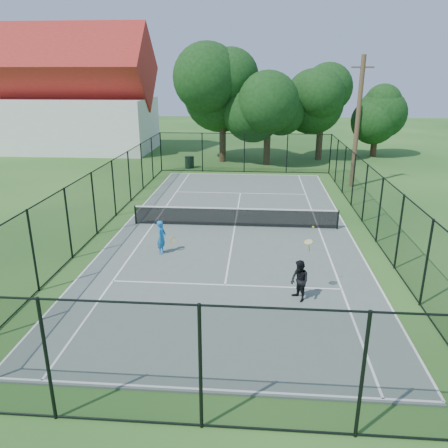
# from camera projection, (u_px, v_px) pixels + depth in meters

# --- Properties ---
(ground) EXTENTS (120.00, 120.00, 0.00)m
(ground) POSITION_uv_depth(u_px,v_px,m) (235.00, 227.00, 21.67)
(ground) COLOR #1E4C1A
(tennis_court) EXTENTS (11.00, 24.00, 0.06)m
(tennis_court) POSITION_uv_depth(u_px,v_px,m) (235.00, 227.00, 21.66)
(tennis_court) COLOR #56655C
(tennis_court) RESTS_ON ground
(tennis_net) EXTENTS (10.08, 0.08, 0.95)m
(tennis_net) POSITION_uv_depth(u_px,v_px,m) (235.00, 216.00, 21.48)
(tennis_net) COLOR black
(tennis_net) RESTS_ON tennis_court
(fence) EXTENTS (13.10, 26.10, 3.00)m
(fence) POSITION_uv_depth(u_px,v_px,m) (235.00, 198.00, 21.18)
(fence) COLOR black
(fence) RESTS_ON ground
(tree_near_left) EXTENTS (6.82, 6.82, 8.90)m
(tree_near_left) POSITION_uv_depth(u_px,v_px,m) (223.00, 96.00, 36.29)
(tree_near_left) COLOR #332114
(tree_near_left) RESTS_ON ground
(tree_near_mid) EXTENTS (5.99, 5.99, 7.84)m
(tree_near_mid) POSITION_uv_depth(u_px,v_px,m) (268.00, 105.00, 35.27)
(tree_near_mid) COLOR #332114
(tree_near_mid) RESTS_ON ground
(tree_near_right) EXTENTS (5.61, 5.61, 7.74)m
(tree_near_right) POSITION_uv_depth(u_px,v_px,m) (322.00, 102.00, 37.44)
(tree_near_right) COLOR #332114
(tree_near_right) RESTS_ON ground
(tree_far_right) EXTENTS (4.54, 4.54, 6.00)m
(tree_far_right) POSITION_uv_depth(u_px,v_px,m) (377.00, 115.00, 39.30)
(tree_far_right) COLOR #332114
(tree_far_right) RESTS_ON ground
(building) EXTENTS (15.30, 8.15, 11.87)m
(building) POSITION_uv_depth(u_px,v_px,m) (72.00, 99.00, 42.07)
(building) COLOR silver
(building) RESTS_ON ground
(trash_bin_left) EXTENTS (0.58, 0.58, 0.96)m
(trash_bin_left) POSITION_uv_depth(u_px,v_px,m) (188.00, 162.00, 35.13)
(trash_bin_left) COLOR black
(trash_bin_left) RESTS_ON ground
(trash_bin_right) EXTENTS (0.58, 0.58, 0.93)m
(trash_bin_right) POSITION_uv_depth(u_px,v_px,m) (191.00, 162.00, 35.36)
(trash_bin_right) COLOR black
(trash_bin_right) RESTS_ON ground
(utility_pole) EXTENTS (1.40, 0.30, 8.37)m
(utility_pole) POSITION_uv_depth(u_px,v_px,m) (358.00, 123.00, 28.22)
(utility_pole) COLOR #4C3823
(utility_pole) RESTS_ON ground
(player_blue) EXTENTS (0.80, 0.57, 1.43)m
(player_blue) POSITION_uv_depth(u_px,v_px,m) (162.00, 237.00, 18.20)
(player_blue) COLOR #156EB8
(player_blue) RESTS_ON tennis_court
(player_black) EXTENTS (0.85, 1.13, 2.39)m
(player_black) POSITION_uv_depth(u_px,v_px,m) (300.00, 281.00, 14.37)
(player_black) COLOR black
(player_black) RESTS_ON tennis_court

